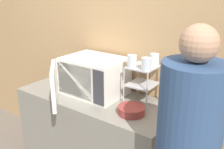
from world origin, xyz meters
name	(u,v)px	position (x,y,z in m)	size (l,w,h in m)	color
wall_back	(117,43)	(0.00, 0.63, 1.30)	(8.00, 0.06, 2.60)	tan
counter	(96,140)	(0.00, 0.29, 0.44)	(1.42, 0.59, 0.88)	gray
microwave	(92,76)	(-0.06, 0.34, 1.05)	(0.55, 0.71, 0.33)	silver
dish_rack	(143,76)	(0.38, 0.45, 1.10)	(0.22, 0.24, 0.31)	#B2B2B7
glass_front_left	(132,61)	(0.32, 0.38, 1.24)	(0.08, 0.08, 0.10)	silver
glass_back_right	(154,60)	(0.44, 0.52, 1.24)	(0.08, 0.08, 0.10)	silver
glass_front_right	(146,64)	(0.45, 0.38, 1.24)	(0.08, 0.08, 0.10)	silver
bowl	(131,110)	(0.43, 0.21, 0.91)	(0.20, 0.20, 0.06)	maroon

